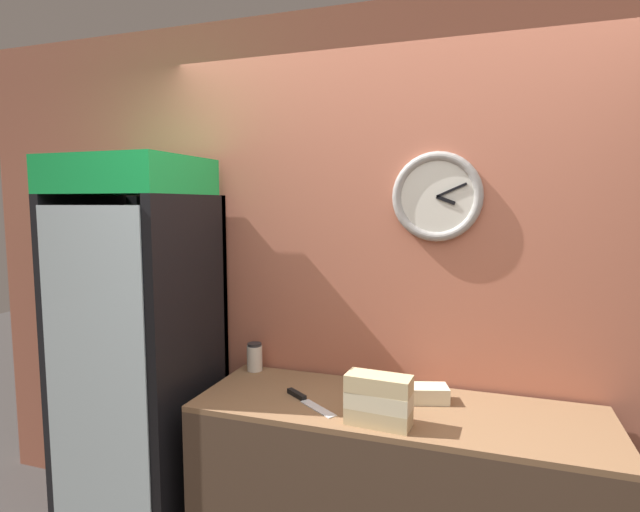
% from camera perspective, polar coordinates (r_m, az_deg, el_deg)
% --- Properties ---
extents(wall_back, '(5.20, 0.10, 2.70)m').
position_cam_1_polar(wall_back, '(2.48, 10.29, -3.37)').
color(wall_back, '#B7664C').
rests_on(wall_back, ground_plane).
extents(prep_counter, '(1.77, 0.59, 0.88)m').
position_cam_1_polar(prep_counter, '(2.48, 8.52, -26.04)').
color(prep_counter, '#4C3828').
rests_on(prep_counter, ground_plane).
extents(beverage_cooler, '(0.66, 0.64, 1.98)m').
position_cam_1_polar(beverage_cooler, '(2.76, -19.33, -8.65)').
color(beverage_cooler, black).
rests_on(beverage_cooler, ground_plane).
extents(sandwich_stack_bottom, '(0.26, 0.13, 0.07)m').
position_cam_1_polar(sandwich_stack_bottom, '(2.09, 6.68, -17.76)').
color(sandwich_stack_bottom, tan).
rests_on(sandwich_stack_bottom, prep_counter).
extents(sandwich_stack_middle, '(0.26, 0.13, 0.07)m').
position_cam_1_polar(sandwich_stack_middle, '(2.07, 6.71, -16.04)').
color(sandwich_stack_middle, beige).
rests_on(sandwich_stack_middle, sandwich_stack_bottom).
extents(sandwich_stack_top, '(0.26, 0.13, 0.07)m').
position_cam_1_polar(sandwich_stack_top, '(2.04, 6.73, -14.27)').
color(sandwich_stack_top, tan).
rests_on(sandwich_stack_top, sandwich_stack_middle).
extents(sandwich_flat_left, '(0.29, 0.18, 0.07)m').
position_cam_1_polar(sandwich_flat_left, '(2.34, 11.08, -15.16)').
color(sandwich_flat_left, beige).
rests_on(sandwich_flat_left, prep_counter).
extents(chefs_knife, '(0.29, 0.23, 0.02)m').
position_cam_1_polar(chefs_knife, '(2.31, -1.87, -16.01)').
color(chefs_knife, silver).
rests_on(chefs_knife, prep_counter).
extents(condiment_jar, '(0.08, 0.08, 0.15)m').
position_cam_1_polar(condiment_jar, '(2.70, -7.48, -11.37)').
color(condiment_jar, silver).
rests_on(condiment_jar, prep_counter).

